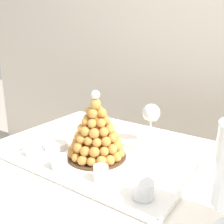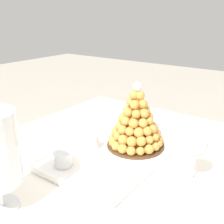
{
  "view_description": "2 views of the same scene",
  "coord_description": "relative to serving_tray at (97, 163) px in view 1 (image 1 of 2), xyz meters",
  "views": [
    {
      "loc": [
        0.31,
        -0.68,
        1.23
      ],
      "look_at": [
        -0.2,
        0.04,
        0.96
      ],
      "focal_mm": 43.13,
      "sensor_mm": 36.0,
      "label": 1
    },
    {
      "loc": [
        0.58,
        0.57,
        1.26
      ],
      "look_at": [
        -0.13,
        0.05,
        0.94
      ],
      "focal_mm": 44.15,
      "sensor_mm": 36.0,
      "label": 2
    }
  ],
  "objects": [
    {
      "name": "dessert_cup_left",
      "position": [
        -0.25,
        -0.09,
        0.03
      ],
      "size": [
        0.06,
        0.06,
        0.06
      ],
      "color": "silver",
      "rests_on": "serving_tray"
    },
    {
      "name": "dessert_cup_mid_right",
      "position": [
        0.24,
        -0.09,
        0.03
      ],
      "size": [
        0.06,
        0.06,
        0.05
      ],
      "color": "silver",
      "rests_on": "serving_tray"
    },
    {
      "name": "croquembouche",
      "position": [
        -0.03,
        0.04,
        0.1
      ],
      "size": [
        0.23,
        0.23,
        0.27
      ],
      "color": "#4C331E",
      "rests_on": "serving_tray"
    },
    {
      "name": "buffet_table",
      "position": [
        0.25,
        -0.02,
        -0.1
      ],
      "size": [
        1.54,
        1.02,
        0.75
      ],
      "color": "brown",
      "rests_on": "ground_plane"
    },
    {
      "name": "creme_brulee_ramekin",
      "position": [
        -0.22,
        0.01,
        0.02
      ],
      "size": [
        0.1,
        0.1,
        0.02
      ],
      "color": "white",
      "rests_on": "serving_tray"
    },
    {
      "name": "wine_glass",
      "position": [
        0.06,
        0.31,
        0.12
      ],
      "size": [
        0.08,
        0.08,
        0.18
      ],
      "color": "silver",
      "rests_on": "buffet_table"
    },
    {
      "name": "serving_tray",
      "position": [
        0.0,
        0.0,
        0.0
      ],
      "size": [
        0.67,
        0.37,
        0.02
      ],
      "color": "white",
      "rests_on": "buffet_table"
    },
    {
      "name": "dessert_cup_mid_left",
      "position": [
        -0.09,
        -0.11,
        0.02
      ],
      "size": [
        0.06,
        0.06,
        0.05
      ],
      "color": "silver",
      "rests_on": "serving_tray"
    },
    {
      "name": "dessert_cup_centre",
      "position": [
        0.09,
        -0.09,
        0.03
      ],
      "size": [
        0.05,
        0.05,
        0.05
      ],
      "color": "silver",
      "rests_on": "serving_tray"
    }
  ]
}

